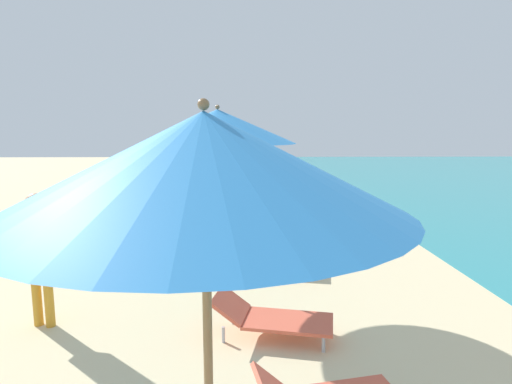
{
  "coord_description": "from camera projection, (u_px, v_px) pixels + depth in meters",
  "views": [
    {
      "loc": [
        0.57,
        2.15,
        2.41
      ],
      "look_at": [
        0.76,
        9.5,
        1.31
      ],
      "focal_mm": 28.88,
      "sensor_mm": 36.0,
      "label": 1
    }
  ],
  "objects": [
    {
      "name": "umbrella_fifth",
      "position": [
        223.0,
        127.0,
        13.61
      ],
      "size": [
        2.15,
        2.15,
        2.81
      ],
      "color": "silver",
      "rests_on": "ground"
    },
    {
      "name": "beach_ball",
      "position": [
        288.0,
        201.0,
        13.38
      ],
      "size": [
        0.26,
        0.26,
        0.26
      ],
      "primitive_type": "sphere",
      "color": "white",
      "rests_on": "ground"
    },
    {
      "name": "lounger_farthest_shoreside",
      "position": [
        239.0,
        176.0,
        19.11
      ],
      "size": [
        1.4,
        0.74,
        0.61
      ],
      "rotation": [
        0.0,
        0.0,
        0.09
      ],
      "color": "#D8593F",
      "rests_on": "ground"
    },
    {
      "name": "umbrella_farthest",
      "position": [
        227.0,
        130.0,
        17.61
      ],
      "size": [
        2.26,
        2.26,
        2.73
      ],
      "color": "#4C4C51",
      "rests_on": "ground"
    },
    {
      "name": "lounger_farthest_inland",
      "position": [
        249.0,
        183.0,
        16.7
      ],
      "size": [
        1.53,
        0.78,
        0.56
      ],
      "rotation": [
        0.0,
        0.0,
        -0.15
      ],
      "color": "blue",
      "rests_on": "ground"
    },
    {
      "name": "lounger_third_inland",
      "position": [
        271.0,
        317.0,
        4.82
      ],
      "size": [
        1.48,
        0.85,
        0.5
      ],
      "rotation": [
        0.0,
        0.0,
        -0.21
      ],
      "color": "#D8593F",
      "rests_on": "ground"
    },
    {
      "name": "lounger_fourth_shoreside",
      "position": [
        252.0,
        205.0,
        11.59
      ],
      "size": [
        1.43,
        0.82,
        0.56
      ],
      "rotation": [
        0.0,
        0.0,
        0.11
      ],
      "color": "white",
      "rests_on": "ground"
    },
    {
      "name": "umbrella_second",
      "position": [
        205.0,
        164.0,
        2.06
      ],
      "size": [
        2.08,
        2.08,
        2.56
      ],
      "color": "olive",
      "rests_on": "ground"
    },
    {
      "name": "person_walking_near",
      "position": [
        39.0,
        246.0,
        4.98
      ],
      "size": [
        0.4,
        0.3,
        1.67
      ],
      "rotation": [
        0.0,
        0.0,
        1.34
      ],
      "color": "orange",
      "rests_on": "ground"
    },
    {
      "name": "lounger_fifth_inland",
      "position": [
        244.0,
        199.0,
        12.86
      ],
      "size": [
        1.37,
        0.79,
        0.61
      ],
      "rotation": [
        0.0,
        0.0,
        -0.11
      ],
      "color": "#D8593F",
      "rests_on": "ground"
    },
    {
      "name": "lounger_third_shoreside",
      "position": [
        272.0,
        255.0,
        7.06
      ],
      "size": [
        1.4,
        0.8,
        0.58
      ],
      "rotation": [
        0.0,
        0.0,
        -0.19
      ],
      "color": "#D8593F",
      "rests_on": "ground"
    },
    {
      "name": "umbrella_third",
      "position": [
        218.0,
        127.0,
        5.64
      ],
      "size": [
        2.17,
        2.17,
        2.75
      ],
      "color": "olive",
      "rests_on": "ground"
    },
    {
      "name": "lounger_fifth_shoreside",
      "position": [
        248.0,
        189.0,
        15.04
      ],
      "size": [
        1.19,
        0.75,
        0.58
      ],
      "rotation": [
        0.0,
        0.0,
        -0.05
      ],
      "color": "#D8593F",
      "rests_on": "ground"
    },
    {
      "name": "umbrella_fourth",
      "position": [
        220.0,
        134.0,
        10.0
      ],
      "size": [
        2.23,
        2.23,
        2.67
      ],
      "color": "#4C4C51",
      "rests_on": "ground"
    }
  ]
}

